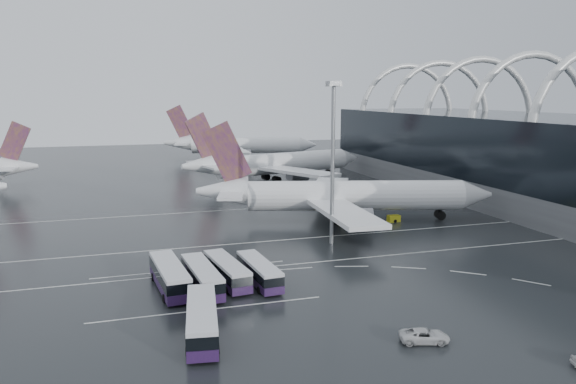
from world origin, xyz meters
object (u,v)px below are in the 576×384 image
object	(u,v)px
airliner_gate_c	(238,146)
gse_cart_belly_e	(348,213)
van_curve_a	(425,336)
bus_row_near_d	(259,271)
bus_row_near_c	(227,271)
bus_row_far_b	(202,319)
bus_row_near_b	(202,277)
gse_cart_belly_a	(394,218)
airliner_main	(340,196)
floodlight_mast	(333,143)
gse_cart_belly_c	(342,218)
bus_row_near_a	(170,276)
airliner_gate_b	(274,164)

from	to	relation	value
airliner_gate_c	gse_cart_belly_e	size ratio (longest dim) A/B	30.52
van_curve_a	bus_row_near_d	bearing A→B (deg)	43.74
bus_row_near_c	bus_row_far_b	xyz separation A→B (m)	(-5.82, -15.89, 0.15)
bus_row_near_b	bus_row_near_d	size ratio (longest dim) A/B	1.07
bus_row_near_c	gse_cart_belly_a	xyz separation A→B (m)	(38.98, 26.19, -1.03)
bus_row_near_d	gse_cart_belly_a	bearing A→B (deg)	-55.82
airliner_main	floodlight_mast	xyz separation A→B (m)	(-7.89, -15.32, 12.13)
airliner_main	airliner_gate_c	bearing A→B (deg)	103.65
floodlight_mast	gse_cart_belly_c	world-z (taller)	floodlight_mast
bus_row_near_d	bus_row_near_a	bearing A→B (deg)	80.79
airliner_main	bus_row_far_b	xyz separation A→B (m)	(-34.78, -45.93, -3.19)
airliner_gate_c	bus_row_near_d	world-z (taller)	airliner_gate_c
bus_row_near_d	bus_row_far_b	size ratio (longest dim) A/B	0.89
airliner_gate_b	van_curve_a	size ratio (longest dim) A/B	11.36
bus_row_near_b	airliner_main	bearing A→B (deg)	-50.17
airliner_gate_c	gse_cart_belly_e	xyz separation A→B (m)	(0.27, -106.85, -4.73)
bus_row_near_a	bus_row_near_c	xyz separation A→B (m)	(7.65, 0.33, -0.19)
airliner_main	airliner_gate_c	size ratio (longest dim) A/B	1.00
airliner_gate_c	airliner_main	bearing A→B (deg)	-77.87
airliner_gate_b	gse_cart_belly_c	xyz separation A→B (m)	(-0.90, -52.53, -4.52)
bus_row_far_b	gse_cart_belly_c	world-z (taller)	bus_row_far_b
bus_row_near_d	bus_row_near_b	bearing A→B (deg)	87.70
airliner_gate_b	van_curve_a	world-z (taller)	airliner_gate_b
gse_cart_belly_e	bus_row_near_b	bearing A→B (deg)	-135.27
airliner_gate_b	bus_row_near_c	size ratio (longest dim) A/B	4.54
gse_cart_belly_e	airliner_gate_b	bearing A→B (deg)	92.72
gse_cart_belly_a	airliner_gate_c	bearing A→B (deg)	93.31
bus_row_near_a	van_curve_a	xyz separation A→B (m)	(23.50, -23.93, -1.17)
gse_cart_belly_a	gse_cart_belly_e	world-z (taller)	gse_cart_belly_a
airliner_gate_b	gse_cart_belly_a	xyz separation A→B (m)	(8.67, -56.50, -4.44)
bus_row_near_c	gse_cart_belly_c	size ratio (longest dim) A/B	5.92
bus_row_near_d	gse_cart_belly_c	bearing A→B (deg)	-42.87
floodlight_mast	gse_cart_belly_e	xyz separation A→B (m)	(11.53, 19.55, -16.65)
airliner_main	van_curve_a	distance (m)	56.02
airliner_gate_c	gse_cart_belly_c	xyz separation A→B (m)	(-2.92, -110.95, -4.66)
gse_cart_belly_e	floodlight_mast	bearing A→B (deg)	-120.54
bus_row_near_a	gse_cart_belly_a	world-z (taller)	bus_row_near_a
gse_cart_belly_e	airliner_gate_c	bearing A→B (deg)	90.15
airliner_main	van_curve_a	world-z (taller)	airliner_main
airliner_gate_b	airliner_main	bearing A→B (deg)	-106.59
bus_row_near_a	van_curve_a	world-z (taller)	bus_row_near_a
bus_row_near_a	bus_row_far_b	size ratio (longest dim) A/B	1.01
van_curve_a	gse_cart_belly_c	bearing A→B (deg)	2.69
airliner_main	gse_cart_belly_e	distance (m)	7.18
bus_row_near_b	bus_row_near_a	bearing A→B (deg)	67.86
bus_row_near_b	floodlight_mast	distance (m)	33.37
bus_row_near_a	bus_row_far_b	distance (m)	15.67
floodlight_mast	gse_cart_belly_a	world-z (taller)	floodlight_mast
bus_row_near_c	floodlight_mast	distance (m)	30.00
bus_row_near_d	bus_row_far_b	distance (m)	17.62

